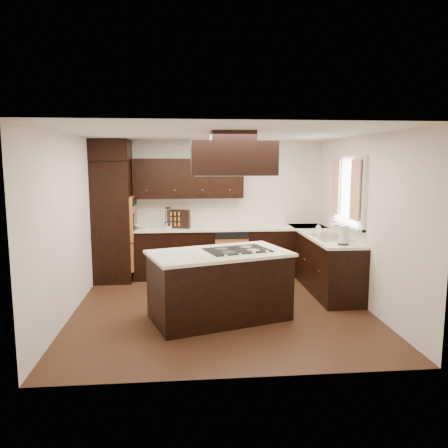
% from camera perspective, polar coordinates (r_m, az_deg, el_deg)
% --- Properties ---
extents(floor, '(4.20, 4.20, 0.02)m').
position_cam_1_polar(floor, '(6.50, -0.39, -10.95)').
color(floor, '#53301C').
rests_on(floor, ground).
extents(ceiling, '(4.20, 4.20, 0.02)m').
position_cam_1_polar(ceiling, '(6.15, -0.42, 11.81)').
color(ceiling, silver).
rests_on(ceiling, ground).
extents(wall_back, '(4.20, 0.02, 2.50)m').
position_cam_1_polar(wall_back, '(8.29, -1.66, 2.16)').
color(wall_back, silver).
rests_on(wall_back, ground).
extents(wall_front, '(4.20, 0.02, 2.50)m').
position_cam_1_polar(wall_front, '(4.14, 2.11, -4.00)').
color(wall_front, silver).
rests_on(wall_front, ground).
extents(wall_left, '(0.02, 4.20, 2.50)m').
position_cam_1_polar(wall_left, '(6.38, -19.64, -0.14)').
color(wall_left, silver).
rests_on(wall_left, ground).
extents(wall_right, '(0.02, 4.20, 2.50)m').
position_cam_1_polar(wall_right, '(6.72, 17.82, 0.34)').
color(wall_right, silver).
rests_on(wall_right, ground).
extents(oven_column, '(0.65, 0.75, 2.12)m').
position_cam_1_polar(oven_column, '(8.00, -14.26, 0.31)').
color(oven_column, black).
rests_on(oven_column, floor).
extents(wall_oven_face, '(0.05, 0.62, 0.78)m').
position_cam_1_polar(wall_oven_face, '(7.94, -11.78, 0.78)').
color(wall_oven_face, orange).
rests_on(wall_oven_face, oven_column).
extents(base_cabinets_back, '(2.93, 0.60, 0.88)m').
position_cam_1_polar(base_cabinets_back, '(8.12, -1.25, -3.76)').
color(base_cabinets_back, black).
rests_on(base_cabinets_back, floor).
extents(base_cabinets_right, '(0.60, 2.40, 0.88)m').
position_cam_1_polar(base_cabinets_right, '(7.59, 12.72, -4.82)').
color(base_cabinets_right, black).
rests_on(base_cabinets_right, floor).
extents(countertop_back, '(2.93, 0.63, 0.04)m').
position_cam_1_polar(countertop_back, '(8.02, -1.25, -0.57)').
color(countertop_back, '#FFF8CD').
rests_on(countertop_back, base_cabinets_back).
extents(countertop_right, '(0.63, 2.40, 0.04)m').
position_cam_1_polar(countertop_right, '(7.49, 12.73, -1.39)').
color(countertop_right, '#FFF8CD').
rests_on(countertop_right, base_cabinets_right).
extents(upper_cabinets, '(2.00, 0.34, 0.72)m').
position_cam_1_polar(upper_cabinets, '(8.06, -4.66, 5.95)').
color(upper_cabinets, black).
rests_on(upper_cabinets, wall_back).
extents(dishwasher_front, '(0.60, 0.05, 0.72)m').
position_cam_1_polar(dishwasher_front, '(7.87, 1.04, -4.48)').
color(dishwasher_front, orange).
rests_on(dishwasher_front, floor).
extents(window_frame, '(0.06, 1.32, 1.12)m').
position_cam_1_polar(window_frame, '(7.17, 15.95, 4.11)').
color(window_frame, silver).
rests_on(window_frame, wall_right).
extents(window_pane, '(0.00, 1.20, 1.00)m').
position_cam_1_polar(window_pane, '(7.18, 16.16, 4.11)').
color(window_pane, white).
rests_on(window_pane, wall_right).
extents(curtain_left, '(0.02, 0.34, 0.90)m').
position_cam_1_polar(curtain_left, '(6.76, 16.78, 4.27)').
color(curtain_left, '#FEE4C2').
rests_on(curtain_left, wall_right).
extents(curtain_right, '(0.02, 0.34, 0.90)m').
position_cam_1_polar(curtain_right, '(7.54, 14.38, 4.73)').
color(curtain_right, '#FEE4C2').
rests_on(curtain_right, wall_right).
extents(sink_rim, '(0.52, 0.84, 0.01)m').
position_cam_1_polar(sink_rim, '(7.17, 13.71, -1.66)').
color(sink_rim, silver).
rests_on(sink_rim, countertop_right).
extents(island, '(1.98, 1.45, 0.88)m').
position_cam_1_polar(island, '(5.97, -0.63, -8.17)').
color(island, black).
rests_on(island, floor).
extents(island_top, '(2.06, 1.53, 0.04)m').
position_cam_1_polar(island_top, '(5.86, -0.64, -3.85)').
color(island_top, '#FFF8CD').
rests_on(island_top, island).
extents(cooktop, '(0.96, 0.78, 0.01)m').
position_cam_1_polar(cooktop, '(5.96, 1.76, -3.40)').
color(cooktop, black).
rests_on(cooktop, island_top).
extents(range_hood, '(1.05, 0.72, 0.42)m').
position_cam_1_polar(range_hood, '(5.61, 1.10, 8.57)').
color(range_hood, black).
rests_on(range_hood, ceiling).
extents(hood_duct, '(0.55, 0.50, 0.13)m').
position_cam_1_polar(hood_duct, '(5.61, 1.11, 11.38)').
color(hood_duct, black).
rests_on(hood_duct, ceiling).
extents(blender_base, '(0.15, 0.15, 0.10)m').
position_cam_1_polar(blender_base, '(7.97, -7.27, -0.17)').
color(blender_base, silver).
rests_on(blender_base, countertop_back).
extents(blender_pitcher, '(0.13, 0.13, 0.26)m').
position_cam_1_polar(blender_pitcher, '(7.95, -7.29, 1.11)').
color(blender_pitcher, silver).
rests_on(blender_pitcher, blender_base).
extents(spice_rack, '(0.42, 0.24, 0.34)m').
position_cam_1_polar(spice_rack, '(7.92, -5.91, 0.67)').
color(spice_rack, black).
rests_on(spice_rack, countertop_back).
extents(mixing_bowl, '(0.27, 0.27, 0.05)m').
position_cam_1_polar(mixing_bowl, '(8.03, -10.78, -0.35)').
color(mixing_bowl, silver).
rests_on(mixing_bowl, countertop_back).
extents(soap_bottle, '(0.09, 0.09, 0.17)m').
position_cam_1_polar(soap_bottle, '(7.58, 12.22, -0.47)').
color(soap_bottle, silver).
rests_on(soap_bottle, countertop_right).
extents(paper_towel, '(0.16, 0.16, 0.29)m').
position_cam_1_polar(paper_towel, '(6.55, 15.33, -1.41)').
color(paper_towel, silver).
rests_on(paper_towel, countertop_right).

